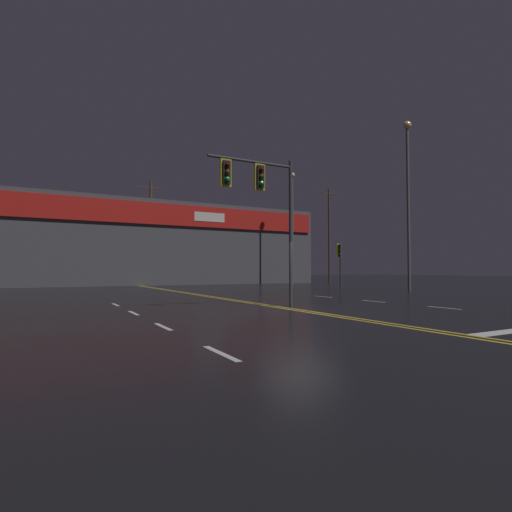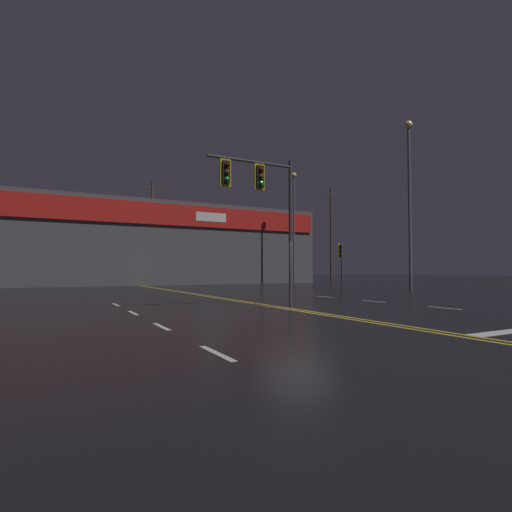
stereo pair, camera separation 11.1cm
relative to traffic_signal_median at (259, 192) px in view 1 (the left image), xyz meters
name	(u,v)px [view 1 (the left image)]	position (x,y,z in m)	size (l,w,h in m)	color
ground_plane	(299,310)	(0.85, -1.31, -4.29)	(200.00, 200.00, 0.00)	black
road_markings	(348,312)	(1.93, -2.59, -4.28)	(15.65, 60.00, 0.01)	gold
traffic_signal_median	(259,192)	(0.00, 0.00, 0.00)	(3.51, 0.36, 5.66)	#38383D
traffic_signal_corner_northeast	(339,256)	(11.90, 9.64, -1.83)	(0.42, 0.36, 3.35)	#38383D
streetlight_far_left	(408,185)	(14.79, 5.93, 2.92)	(0.56, 0.56, 11.62)	#59595E
streetlight_far_median	(292,215)	(15.23, 20.82, 2.80)	(0.56, 0.56, 11.39)	#59595E
building_backdrop	(130,244)	(0.85, 29.38, -0.19)	(38.56, 10.23, 8.17)	#4C4C51
utility_pole_row	(139,222)	(0.89, 25.34, 1.67)	(45.92, 0.26, 12.85)	#4C3828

